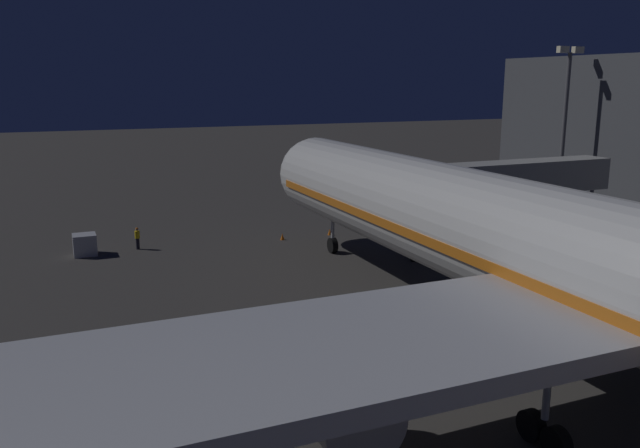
{
  "coord_description": "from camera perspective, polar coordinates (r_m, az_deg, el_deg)",
  "views": [
    {
      "loc": [
        20.01,
        26.85,
        13.17
      ],
      "look_at": [
        3.0,
        -12.93,
        3.5
      ],
      "focal_mm": 35.98,
      "sensor_mm": 36.0,
      "label": 1
    }
  ],
  "objects": [
    {
      "name": "baggage_container_mid_row",
      "position": [
        52.73,
        -20.19,
        -1.74
      ],
      "size": [
        1.71,
        1.64,
        1.64
      ],
      "primitive_type": "cube",
      "color": "#B7BABF",
      "rests_on": "ground_plane"
    },
    {
      "name": "airliner_at_gate",
      "position": [
        27.93,
        24.02,
        -4.17
      ],
      "size": [
        59.54,
        65.98,
        18.18
      ],
      "color": "silver",
      "rests_on": "ground_plane"
    },
    {
      "name": "traffic_cone_nose_starboard",
      "position": [
        54.42,
        -3.37,
        -1.13
      ],
      "size": [
        0.36,
        0.36,
        0.55
      ],
      "primitive_type": "cone",
      "color": "orange",
      "rests_on": "ground_plane"
    },
    {
      "name": "ground_plane",
      "position": [
        35.99,
        12.75,
        -9.2
      ],
      "size": [
        320.0,
        320.0,
        0.0
      ],
      "primitive_type": "plane",
      "color": "#383533"
    },
    {
      "name": "apron_floodlight_mast",
      "position": [
        65.77,
        20.94,
        8.64
      ],
      "size": [
        2.9,
        0.5,
        16.31
      ],
      "color": "#59595E",
      "rests_on": "ground_plane"
    },
    {
      "name": "ground_crew_by_belt_loader",
      "position": [
        53.18,
        -15.93,
        -1.14
      ],
      "size": [
        0.4,
        0.4,
        1.78
      ],
      "color": "black",
      "rests_on": "ground_plane"
    },
    {
      "name": "traffic_cone_nose_port",
      "position": [
        56.02,
        0.87,
        -0.71
      ],
      "size": [
        0.36,
        0.36,
        0.55
      ],
      "primitive_type": "cone",
      "color": "orange",
      "rests_on": "ground_plane"
    },
    {
      "name": "jet_bridge",
      "position": [
        50.69,
        14.51,
        3.8
      ],
      "size": [
        19.68,
        3.4,
        7.31
      ],
      "color": "#9E9E99",
      "rests_on": "ground_plane"
    }
  ]
}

